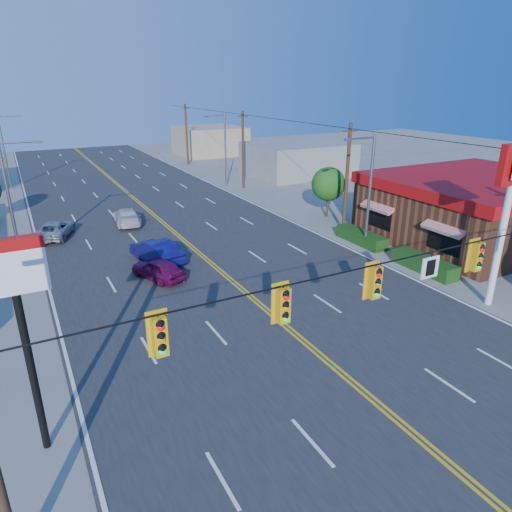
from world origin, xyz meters
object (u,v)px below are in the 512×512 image
car_silver (55,230)px  car_blue (157,252)px  pizza_hut_sign (18,305)px  signal_span (399,291)px  kfc (477,207)px  car_white (127,217)px  car_magenta (158,270)px  kfc_pylon (510,194)px

car_silver → car_blue: bearing=143.0°
car_silver → pizza_hut_sign: bearing=105.0°
signal_span → pizza_hut_sign: 11.60m
signal_span → kfc: 23.47m
pizza_hut_sign → car_white: 25.66m
pizza_hut_sign → car_magenta: size_ratio=1.80×
kfc → car_white: kfc is taller
kfc → car_magenta: 23.99m
car_white → car_silver: size_ratio=1.02×
kfc_pylon → car_magenta: 19.47m
kfc → car_white: size_ratio=3.51×
kfc_pylon → car_white: (-13.73, 23.87, -5.37)m
car_magenta → car_blue: 2.82m
kfc_pylon → car_silver: 30.55m
pizza_hut_sign → car_magenta: (7.23, 11.49, -4.53)m
pizza_hut_sign → car_white: bearing=70.9°
car_blue → car_white: bearing=-105.3°
car_blue → kfc: bearing=151.3°
pizza_hut_sign → car_blue: 16.88m
signal_span → car_magenta: bearing=103.3°
signal_span → car_blue: 18.90m
kfc → pizza_hut_sign: bearing=-165.5°
car_blue → signal_span: bearing=85.5°
car_white → car_blue: bearing=94.1°
kfc → car_magenta: (-23.67, 3.49, -1.73)m
car_blue → pizza_hut_sign: bearing=47.2°
car_blue → car_white: (0.30, 9.66, -0.09)m
pizza_hut_sign → car_blue: pizza_hut_sign is taller
car_silver → car_magenta: bearing=133.4°
kfc → car_silver: size_ratio=3.58×
signal_span → car_blue: bearing=99.1°
pizza_hut_sign → car_silver: 23.55m
kfc → kfc_pylon: (-8.90, -8.00, 3.66)m
car_silver → car_white: bearing=-149.5°
kfc_pylon → kfc: bearing=42.0°
signal_span → car_silver: 28.53m
kfc → car_magenta: kfc is taller
car_magenta → car_white: (1.04, 12.38, 0.03)m
car_magenta → car_blue: car_blue is taller
pizza_hut_sign → car_blue: (7.97, 14.21, -4.41)m
pizza_hut_sign → car_magenta: bearing=57.8°
car_blue → car_white: 9.67m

